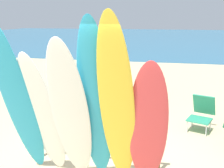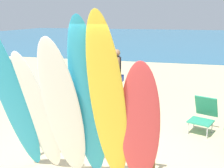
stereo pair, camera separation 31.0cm
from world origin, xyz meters
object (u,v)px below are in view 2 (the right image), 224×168
at_px(surfboard_teal_0, 14,102).
at_px(beachgoer_photographing, 102,77).
at_px(surfboard_white_1, 38,116).
at_px(beach_chair_blue, 204,114).
at_px(surfboard_rack, 90,137).
at_px(surfboard_yellow_4, 109,109).
at_px(surfboard_teal_3, 88,107).
at_px(surfboard_red_5, 140,128).
at_px(beachgoer_near_rack, 117,71).
at_px(surfboard_white_2, 64,115).

distance_m(surfboard_teal_0, beachgoer_photographing, 3.59).
distance_m(surfboard_white_1, beach_chair_blue, 3.83).
height_order(surfboard_rack, beachgoer_photographing, beachgoer_photographing).
bearing_deg(surfboard_yellow_4, surfboard_teal_3, 167.34).
xyz_separation_m(surfboard_white_1, surfboard_red_5, (1.59, 0.04, -0.04)).
xyz_separation_m(surfboard_red_5, beachgoer_photographing, (-1.62, 3.42, -0.06)).
distance_m(surfboard_white_1, beachgoer_near_rack, 4.55).
relative_size(surfboard_red_5, beachgoer_photographing, 1.27).
bearing_deg(surfboard_teal_0, surfboard_rack, 37.22).
bearing_deg(surfboard_red_5, beach_chair_blue, 63.00).
relative_size(surfboard_teal_0, surfboard_white_1, 1.22).
bearing_deg(surfboard_red_5, surfboard_yellow_4, -166.41).
height_order(surfboard_yellow_4, beachgoer_photographing, surfboard_yellow_4).
xyz_separation_m(surfboard_rack, surfboard_red_5, (0.97, -0.55, 0.49)).
bearing_deg(surfboard_rack, beachgoer_photographing, 102.85).
relative_size(surfboard_teal_0, beachgoer_photographing, 1.64).
height_order(surfboard_teal_0, surfboard_white_2, surfboard_teal_0).
xyz_separation_m(surfboard_yellow_4, beachgoer_near_rack, (-1.07, 4.66, -0.42)).
relative_size(surfboard_rack, surfboard_white_2, 0.93).
bearing_deg(surfboard_teal_3, surfboard_rack, 103.78).
bearing_deg(beachgoer_photographing, beach_chair_blue, 165.82).
relative_size(surfboard_white_1, surfboard_teal_3, 0.83).
bearing_deg(surfboard_teal_3, beachgoer_near_rack, 93.81).
xyz_separation_m(surfboard_teal_3, beachgoer_photographing, (-0.87, 3.49, -0.34)).
bearing_deg(surfboard_rack, surfboard_white_2, -102.38).
height_order(surfboard_teal_0, beach_chair_blue, surfboard_teal_0).
bearing_deg(surfboard_white_2, surfboard_rack, 75.82).
bearing_deg(surfboard_teal_3, beachgoer_photographing, 98.63).
xyz_separation_m(surfboard_white_1, surfboard_teal_3, (0.84, -0.03, 0.24)).
distance_m(surfboard_teal_3, beach_chair_blue, 3.39).
distance_m(surfboard_teal_0, surfboard_yellow_4, 1.50).
distance_m(surfboard_yellow_4, surfboard_red_5, 0.54).
height_order(surfboard_yellow_4, beachgoer_near_rack, surfboard_yellow_4).
height_order(surfboard_white_1, surfboard_white_2, surfboard_white_2).
bearing_deg(surfboard_teal_0, surfboard_yellow_4, 1.03).
relative_size(surfboard_teal_3, beach_chair_blue, 3.34).
relative_size(surfboard_yellow_4, beachgoer_near_rack, 1.77).
height_order(surfboard_white_1, beachgoer_near_rack, surfboard_white_1).
bearing_deg(surfboard_white_2, surfboard_red_5, 4.66).
distance_m(surfboard_teal_3, surfboard_yellow_4, 0.34).
height_order(surfboard_rack, surfboard_teal_3, surfboard_teal_3).
xyz_separation_m(surfboard_white_2, surfboard_yellow_4, (0.69, -0.02, 0.16)).
height_order(surfboard_rack, surfboard_teal_0, surfboard_teal_0).
bearing_deg(beachgoer_near_rack, surfboard_rack, 163.45).
relative_size(surfboard_white_2, surfboard_yellow_4, 0.88).
relative_size(surfboard_white_1, surfboard_white_2, 0.91).
distance_m(surfboard_red_5, beach_chair_blue, 2.93).
relative_size(beachgoer_near_rack, beachgoer_photographing, 0.95).
bearing_deg(beachgoer_photographing, surfboard_white_1, 92.21).
xyz_separation_m(surfboard_rack, beachgoer_near_rack, (-0.52, 3.95, 0.39)).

